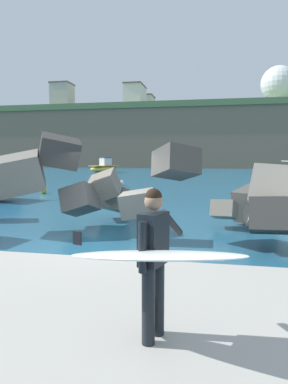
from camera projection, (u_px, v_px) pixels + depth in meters
name	position (u px, v px, depth m)	size (l,w,h in m)	color
ground_plane	(100.00, 245.00, 9.06)	(400.00, 400.00, 0.00)	#235B7A
walkway_path	(16.00, 304.00, 5.14)	(48.00, 4.40, 0.24)	#B2ADA3
breakwater_jetty	(134.00, 194.00, 10.11)	(32.64, 6.26, 3.17)	gray
surfer_with_board	(152.00, 255.00, 3.73)	(2.10, 1.45, 1.78)	black
boat_near_left	(104.00, 168.00, 48.76)	(4.41, 4.78, 2.20)	#EAC64C
mooring_buoy_inner	(44.00, 190.00, 21.39)	(0.44, 0.44, 0.44)	yellow
mooring_buoy_middle	(122.00, 183.00, 27.18)	(0.44, 0.44, 0.44)	silver
headland_bluff	(167.00, 140.00, 86.62)	(110.56, 40.70, 13.22)	#756651
radar_dome	(278.00, 86.00, 86.37)	(8.86, 8.86, 12.20)	silver
station_building_west	(135.00, 99.00, 83.50)	(4.48, 8.17, 6.67)	silver
station_building_central	(62.00, 97.00, 80.56)	(4.75, 4.89, 6.51)	#B2ADA3
station_building_east	(142.00, 107.00, 95.53)	(6.75, 6.86, 6.16)	beige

